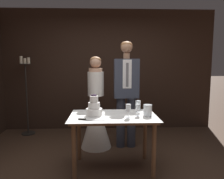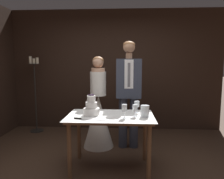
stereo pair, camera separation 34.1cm
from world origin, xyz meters
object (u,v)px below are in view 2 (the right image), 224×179
Objects in this scene: cake_knife at (84,119)px; hurricane_candle at (145,111)px; wine_glass_far at (124,109)px; wine_glass_near at (137,105)px; wine_glass_middle at (135,108)px; cake_table at (110,123)px; bride at (98,115)px; groom at (129,89)px; candle_stand at (35,94)px; tiered_cake at (91,108)px.

hurricane_candle is (0.80, 0.19, 0.07)m from cake_knife.
hurricane_candle is (0.28, 0.08, -0.05)m from wine_glass_far.
wine_glass_middle is (-0.04, -0.23, -0.01)m from wine_glass_near.
cake_table is 0.48m from wine_glass_near.
hurricane_candle is 1.16m from bride.
cake_table is at bearing 172.95° from wine_glass_middle.
cake_knife is 1.06m from bride.
wine_glass_middle is 0.14m from hurricane_candle.
hurricane_candle is at bearing 15.93° from wine_glass_far.
groom is 1.14× the size of candle_stand.
cake_knife reaches higher than cake_table.
candle_stand reaches higher than cake_table.
hurricane_candle is 0.10× the size of candle_stand.
groom is at bearing 95.01° from wine_glass_middle.
wine_glass_near is 0.64m from groom.
wine_glass_middle reaches higher than cake_table.
wine_glass_near is at bearing -33.51° from candle_stand.
wine_glass_far is at bearing -94.35° from groom.
hurricane_candle is 0.90m from groom.
hurricane_candle reaches higher than cake_knife.
cake_table is at bearing 146.04° from wine_glass_far.
wine_glass_middle is at bearing -84.99° from groom.
cake_table is 7.58× the size of hurricane_candle.
cake_knife is at bearing -149.10° from wine_glass_near.
groom is (-0.11, 0.62, 0.15)m from wine_glass_near.
wine_glass_middle is 1.04× the size of hurricane_candle.
hurricane_candle is 2.75m from candle_stand.
cake_knife is at bearing -163.69° from wine_glass_middle.
tiered_cake reaches higher than wine_glass_middle.
wine_glass_far reaches higher than hurricane_candle.
wine_glass_near is 0.09× the size of groom.
candle_stand is at bearing 143.47° from hurricane_candle.
tiered_cake is at bearing 178.25° from cake_table.
tiered_cake is 0.16× the size of groom.
cake_table is 0.75× the size of bride.
bride is 0.70m from groom.
wine_glass_near is at bearing 112.04° from hurricane_candle.
cake_knife is 1.23m from groom.
bride reaches higher than hurricane_candle.
tiered_cake reaches higher than cake_knife.
wine_glass_near is 0.37m from wine_glass_far.
bride is at bearing 96.33° from cake_knife.
cake_table is 4.05× the size of tiered_cake.
groom is (0.53, -0.00, 0.46)m from bride.
bride reaches higher than cake_knife.
tiered_cake is 1.70× the size of wine_glass_near.
cake_table is 0.34m from tiered_cake.
cake_knife is (-0.06, -0.25, -0.10)m from tiered_cake.
cake_table is 0.33m from wine_glass_far.
tiered_cake is 0.18× the size of candle_stand.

